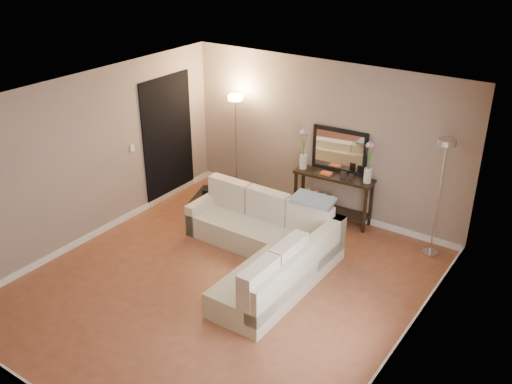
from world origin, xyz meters
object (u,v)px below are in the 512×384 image
Objects in this scene: sectional_sofa at (267,244)px; floor_lamp_lit at (236,125)px; floor_lamp_unlit at (442,175)px; console_table at (328,194)px.

floor_lamp_lit reaches higher than sectional_sofa.
floor_lamp_lit is at bearing 178.90° from floor_lamp_unlit.
console_table is at bearing 1.05° from floor_lamp_lit.
sectional_sofa is 1.72m from console_table.
console_table is 2.03m from floor_lamp_lit.
floor_lamp_lit is 3.67m from floor_lamp_unlit.
sectional_sofa is 1.31× the size of floor_lamp_unlit.
floor_lamp_lit reaches higher than console_table.
console_table is 2.00m from floor_lamp_unlit.
floor_lamp_lit is (-1.77, 1.68, 0.99)m from sectional_sofa.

